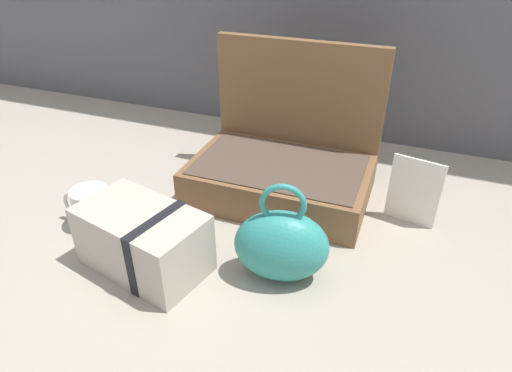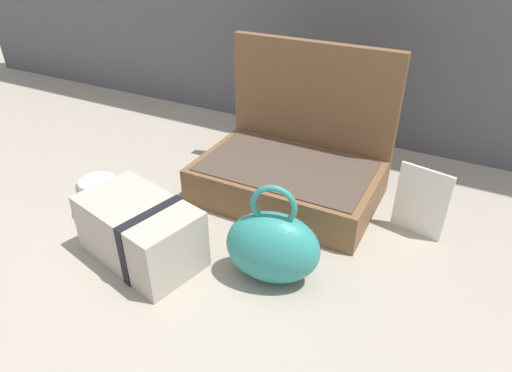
# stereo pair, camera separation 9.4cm
# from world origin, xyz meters

# --- Properties ---
(ground_plane) EXTENTS (6.00, 6.00, 0.00)m
(ground_plane) POSITION_xyz_m (0.00, 0.00, 0.00)
(ground_plane) COLOR #9E9384
(open_suitcase) EXTENTS (0.43, 0.29, 0.36)m
(open_suitcase) POSITION_xyz_m (-0.00, 0.17, 0.08)
(open_suitcase) COLOR brown
(open_suitcase) RESTS_ON ground_plane
(teal_pouch_handbag) EXTENTS (0.20, 0.14, 0.21)m
(teal_pouch_handbag) POSITION_xyz_m (0.09, -0.13, 0.08)
(teal_pouch_handbag) COLOR teal
(teal_pouch_handbag) RESTS_ON ground_plane
(cream_toiletry_bag) EXTENTS (0.28, 0.20, 0.13)m
(cream_toiletry_bag) POSITION_xyz_m (-0.17, -0.20, 0.06)
(cream_toiletry_bag) COLOR #B2A899
(cream_toiletry_bag) RESTS_ON ground_plane
(coffee_mug) EXTENTS (0.12, 0.08, 0.09)m
(coffee_mug) POSITION_xyz_m (-0.36, -0.12, 0.05)
(coffee_mug) COLOR silver
(coffee_mug) RESTS_ON ground_plane
(info_card_left) EXTENTS (0.11, 0.03, 0.16)m
(info_card_left) POSITION_xyz_m (0.31, 0.15, 0.08)
(info_card_left) COLOR white
(info_card_left) RESTS_ON ground_plane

